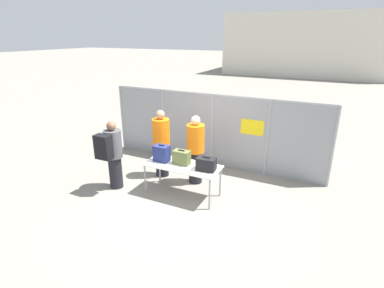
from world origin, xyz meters
name	(u,v)px	position (x,y,z in m)	size (l,w,h in m)	color
ground_plane	(179,195)	(0.00, 0.00, 0.00)	(120.00, 120.00, 0.00)	gray
fence_section	(212,129)	(0.01, 1.94, 1.07)	(6.23, 0.07, 2.04)	#9EA0A5
inspection_table	(182,167)	(0.06, 0.05, 0.69)	(1.74, 0.75, 0.75)	silver
suitcase_navy	(162,153)	(-0.47, 0.05, 0.94)	(0.35, 0.25, 0.40)	navy
suitcase_olive	(182,157)	(0.03, 0.09, 0.91)	(0.39, 0.22, 0.35)	#566033
suitcase_black	(206,164)	(0.65, 0.05, 0.89)	(0.43, 0.30, 0.31)	black
traveler_hooded	(112,153)	(-1.56, -0.39, 0.92)	(0.41, 0.64, 1.67)	black
security_worker_near	(196,149)	(0.07, 0.75, 0.89)	(0.43, 0.43, 1.73)	black
security_worker_far	(161,143)	(-0.89, 0.73, 0.91)	(0.44, 0.44, 1.77)	black
utility_trailer	(276,140)	(1.47, 3.75, 0.40)	(4.31, 1.92, 0.69)	silver
distant_hangar	(309,44)	(-0.11, 26.68, 2.63)	(13.72, 10.41, 5.27)	beige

